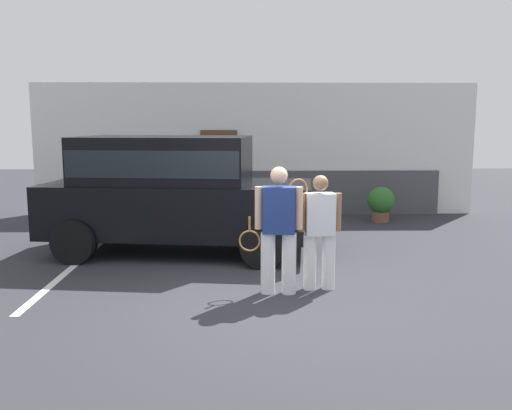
# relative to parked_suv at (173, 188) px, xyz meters

# --- Properties ---
(ground_plane) EXTENTS (40.00, 40.00, 0.00)m
(ground_plane) POSITION_rel_parked_suv_xyz_m (1.51, -2.56, -1.15)
(ground_plane) COLOR #2D2D33
(parking_stripe_0) EXTENTS (0.12, 4.40, 0.01)m
(parking_stripe_0) POSITION_rel_parked_suv_xyz_m (-1.51, -1.06, -1.14)
(parking_stripe_0) COLOR silver
(parking_stripe_0) RESTS_ON ground_plane
(house_frontage) EXTENTS (10.91, 0.40, 3.24)m
(house_frontage) POSITION_rel_parked_suv_xyz_m (1.50, 4.12, 0.38)
(house_frontage) COLOR white
(house_frontage) RESTS_ON ground_plane
(parked_suv) EXTENTS (4.79, 2.58, 2.05)m
(parked_suv) POSITION_rel_parked_suv_xyz_m (0.00, 0.00, 0.00)
(parked_suv) COLOR black
(parked_suv) RESTS_ON ground_plane
(tennis_player_man) EXTENTS (0.89, 0.29, 1.72)m
(tennis_player_man) POSITION_rel_parked_suv_xyz_m (1.70, -2.41, -0.26)
(tennis_player_man) COLOR white
(tennis_player_man) RESTS_ON ground_plane
(tennis_player_woman) EXTENTS (0.74, 0.27, 1.59)m
(tennis_player_woman) POSITION_rel_parked_suv_xyz_m (2.27, -2.24, -0.31)
(tennis_player_woman) COLOR white
(tennis_player_woman) RESTS_ON ground_plane
(potted_plant_by_porch) EXTENTS (0.62, 0.62, 0.82)m
(potted_plant_by_porch) POSITION_rel_parked_suv_xyz_m (4.40, 2.87, -0.69)
(potted_plant_by_porch) COLOR brown
(potted_plant_by_porch) RESTS_ON ground_plane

